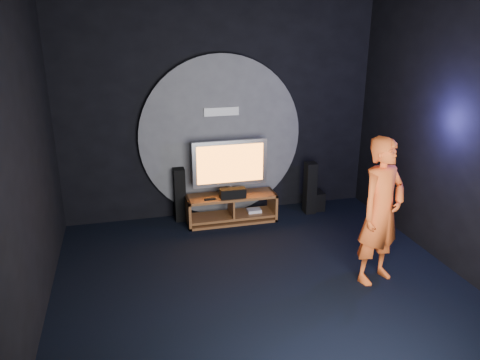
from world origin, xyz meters
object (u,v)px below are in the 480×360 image
(media_console, at_px, (232,210))
(tower_speaker_left, at_px, (180,195))
(player, at_px, (381,211))
(tower_speaker_right, at_px, (310,188))
(tv, at_px, (230,165))
(subwoofer, at_px, (314,201))

(media_console, relative_size, tower_speaker_left, 1.64)
(tower_speaker_left, bearing_deg, player, -48.43)
(media_console, height_order, tower_speaker_right, tower_speaker_right)
(tower_speaker_right, bearing_deg, tower_speaker_left, 174.03)
(tv, xyz_separation_m, tower_speaker_left, (-0.78, 0.19, -0.49))
(tv, height_order, tower_speaker_right, tv)
(tower_speaker_right, relative_size, player, 0.48)
(subwoofer, bearing_deg, media_console, -174.97)
(media_console, relative_size, tv, 1.20)
(tower_speaker_left, distance_m, player, 3.24)
(media_console, xyz_separation_m, player, (1.34, -2.14, 0.72))
(player, bearing_deg, tower_speaker_left, 111.47)
(tower_speaker_right, bearing_deg, subwoofer, 36.39)
(tower_speaker_right, distance_m, player, 2.22)
(tv, xyz_separation_m, player, (1.34, -2.21, -0.01))
(tv, relative_size, subwoofer, 3.74)
(media_console, height_order, player, player)
(subwoofer, distance_m, player, 2.40)
(tv, relative_size, tower_speaker_right, 1.36)
(media_console, xyz_separation_m, tower_speaker_left, (-0.79, 0.25, 0.24))
(tv, bearing_deg, player, -58.67)
(tower_speaker_left, height_order, subwoofer, tower_speaker_left)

